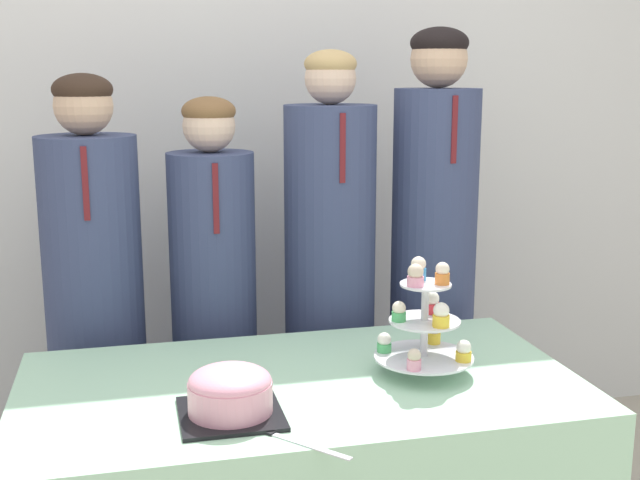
{
  "coord_description": "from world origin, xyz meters",
  "views": [
    {
      "loc": [
        -0.42,
        -1.56,
        1.51
      ],
      "look_at": [
        0.06,
        0.44,
        1.08
      ],
      "focal_mm": 45.0,
      "sensor_mm": 36.0,
      "label": 1
    }
  ],
  "objects_px": {
    "round_cake": "(230,392)",
    "student_3": "(433,276)",
    "cake_knife": "(277,435)",
    "cupcake_stand": "(425,322)",
    "student_1": "(215,323)",
    "student_0": "(96,322)",
    "student_2": "(330,296)"
  },
  "relations": [
    {
      "from": "student_0",
      "to": "student_2",
      "type": "bearing_deg",
      "value": 0.0
    },
    {
      "from": "round_cake",
      "to": "student_1",
      "type": "height_order",
      "value": "student_1"
    },
    {
      "from": "cupcake_stand",
      "to": "student_1",
      "type": "xyz_separation_m",
      "value": [
        -0.49,
        0.67,
        -0.18
      ]
    },
    {
      "from": "cake_knife",
      "to": "student_0",
      "type": "xyz_separation_m",
      "value": [
        -0.42,
        0.96,
        0.0
      ]
    },
    {
      "from": "cake_knife",
      "to": "student_1",
      "type": "xyz_separation_m",
      "value": [
        -0.04,
        0.96,
        -0.03
      ]
    },
    {
      "from": "round_cake",
      "to": "student_3",
      "type": "relative_size",
      "value": 0.15
    },
    {
      "from": "cupcake_stand",
      "to": "student_0",
      "type": "height_order",
      "value": "student_0"
    },
    {
      "from": "cupcake_stand",
      "to": "student_0",
      "type": "distance_m",
      "value": 1.12
    },
    {
      "from": "student_0",
      "to": "student_3",
      "type": "relative_size",
      "value": 0.91
    },
    {
      "from": "cake_knife",
      "to": "cupcake_stand",
      "type": "bearing_deg",
      "value": 80.34
    },
    {
      "from": "student_1",
      "to": "student_3",
      "type": "distance_m",
      "value": 0.79
    },
    {
      "from": "cupcake_stand",
      "to": "student_2",
      "type": "xyz_separation_m",
      "value": [
        -0.09,
        0.67,
        -0.11
      ]
    },
    {
      "from": "round_cake",
      "to": "cake_knife",
      "type": "height_order",
      "value": "round_cake"
    },
    {
      "from": "student_1",
      "to": "student_2",
      "type": "distance_m",
      "value": 0.41
    },
    {
      "from": "round_cake",
      "to": "cake_knife",
      "type": "bearing_deg",
      "value": -56.87
    },
    {
      "from": "cupcake_stand",
      "to": "student_0",
      "type": "xyz_separation_m",
      "value": [
        -0.88,
        0.67,
        -0.14
      ]
    },
    {
      "from": "cake_knife",
      "to": "student_2",
      "type": "bearing_deg",
      "value": 117.76
    },
    {
      "from": "student_0",
      "to": "round_cake",
      "type": "bearing_deg",
      "value": -67.91
    },
    {
      "from": "cupcake_stand",
      "to": "student_3",
      "type": "height_order",
      "value": "student_3"
    },
    {
      "from": "cake_knife",
      "to": "student_1",
      "type": "distance_m",
      "value": 0.96
    },
    {
      "from": "cupcake_stand",
      "to": "student_0",
      "type": "relative_size",
      "value": 0.21
    },
    {
      "from": "round_cake",
      "to": "student_2",
      "type": "relative_size",
      "value": 0.15
    },
    {
      "from": "cupcake_stand",
      "to": "student_3",
      "type": "relative_size",
      "value": 0.19
    },
    {
      "from": "cupcake_stand",
      "to": "student_2",
      "type": "relative_size",
      "value": 0.2
    },
    {
      "from": "student_1",
      "to": "cake_knife",
      "type": "bearing_deg",
      "value": -87.82
    },
    {
      "from": "cupcake_stand",
      "to": "student_3",
      "type": "distance_m",
      "value": 0.74
    },
    {
      "from": "student_0",
      "to": "student_1",
      "type": "height_order",
      "value": "student_0"
    },
    {
      "from": "student_3",
      "to": "student_1",
      "type": "bearing_deg",
      "value": -180.0
    },
    {
      "from": "cake_knife",
      "to": "student_2",
      "type": "relative_size",
      "value": 0.15
    },
    {
      "from": "cake_knife",
      "to": "cupcake_stand",
      "type": "xyz_separation_m",
      "value": [
        0.46,
        0.28,
        0.15
      ]
    },
    {
      "from": "student_2",
      "to": "student_0",
      "type": "bearing_deg",
      "value": -180.0
    },
    {
      "from": "student_0",
      "to": "student_2",
      "type": "distance_m",
      "value": 0.79
    }
  ]
}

